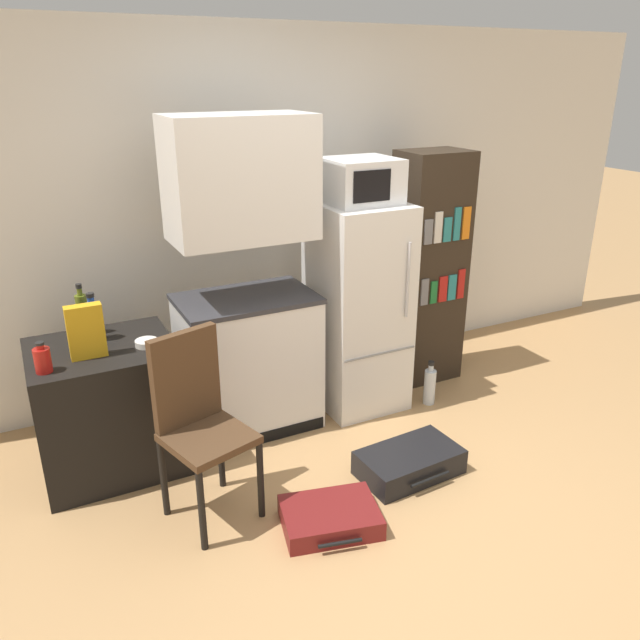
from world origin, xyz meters
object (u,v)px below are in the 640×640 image
side_table (109,407)px  kitchen_hutch (246,293)px  bookshelf (428,269)px  bottle_blue_soda (94,320)px  chair (197,412)px  bottle_ketchup_red (43,360)px  water_bottle_front (430,386)px  suitcase_small_flat (330,517)px  suitcase_large_flat (409,462)px  bowl (147,343)px  bottle_olive_oil (83,313)px  refrigerator (358,307)px  microwave (361,181)px  cereal_box (86,331)px

side_table → kitchen_hutch: 1.06m
bookshelf → bottle_blue_soda: bookshelf is taller
bookshelf → chair: size_ratio=1.70×
side_table → bookshelf: bookshelf is taller
bottle_ketchup_red → water_bottle_front: size_ratio=0.51×
side_table → water_bottle_front: side_table is taller
suitcase_small_flat → suitcase_large_flat: bearing=30.8°
suitcase_small_flat → water_bottle_front: bearing=47.3°
bottle_ketchup_red → bowl: (0.55, 0.10, -0.05)m
bottle_olive_oil → bowl: bottle_olive_oil is taller
bottle_ketchup_red → bottle_blue_soda: bearing=46.3°
refrigerator → water_bottle_front: 0.78m
suitcase_large_flat → water_bottle_front: 0.89m
bottle_olive_oil → bookshelf: bearing=-1.8°
microwave → bowl: microwave is taller
bottle_olive_oil → water_bottle_front: 2.38m
refrigerator → bottle_ketchup_red: bearing=-173.3°
cereal_box → suitcase_small_flat: (0.97, -0.99, -0.87)m
kitchen_hutch → chair: size_ratio=1.98×
microwave → suitcase_large_flat: size_ratio=0.72×
suitcase_large_flat → suitcase_small_flat: (-0.63, -0.20, -0.02)m
suitcase_large_flat → suitcase_small_flat: 0.67m
kitchen_hutch → bottle_ketchup_red: 1.25m
bottle_blue_soda → suitcase_large_flat: bearing=-33.4°
chair → water_bottle_front: (1.79, 0.39, -0.45)m
bowl → suitcase_small_flat: 1.41m
bowl → suitcase_small_flat: (0.66, -1.00, -0.74)m
cereal_box → suitcase_large_flat: bearing=-26.0°
refrigerator → suitcase_small_flat: (-0.80, -1.13, -0.66)m
kitchen_hutch → bottle_ketchup_red: bearing=-167.6°
chair → bottle_olive_oil: bearing=98.4°
bookshelf → chair: 2.19m
bottle_olive_oil → chair: size_ratio=0.31×
kitchen_hutch → bottle_olive_oil: size_ratio=6.42×
microwave → suitcase_large_flat: bearing=-100.3°
side_table → chair: size_ratio=0.79×
kitchen_hutch → chair: kitchen_hutch is taller
bookshelf → suitcase_small_flat: size_ratio=3.04×
bowl → suitcase_large_flat: (1.30, -0.80, -0.72)m
microwave → bottle_olive_oil: microwave is taller
microwave → bottle_olive_oil: (-1.75, 0.20, -0.67)m
refrigerator → bottle_blue_soda: size_ratio=5.02×
kitchen_hutch → water_bottle_front: bearing=-14.6°
suitcase_large_flat → microwave: bearing=76.2°
microwave → bottle_ketchup_red: bearing=-173.4°
microwave → suitcase_small_flat: size_ratio=0.79×
water_bottle_front → bottle_olive_oil: bearing=167.4°
bowl → chair: (0.12, -0.54, -0.20)m
bottle_blue_soda → cereal_box: (-0.07, -0.23, 0.03)m
bottle_olive_oil → chair: bearing=-65.2°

